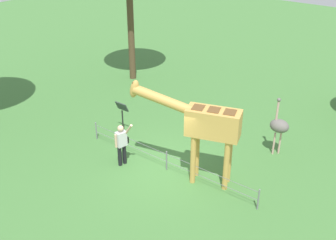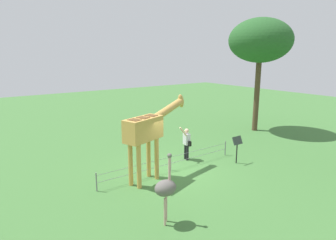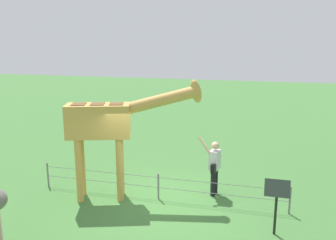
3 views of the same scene
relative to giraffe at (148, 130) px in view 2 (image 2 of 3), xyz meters
The scene contains 7 objects.
ground_plane 2.51m from the giraffe, ahead, with size 60.00×60.00×0.00m, color #427538.
giraffe is the anchor object (origin of this frame).
visitor 3.16m from the giraffe, 18.34° to the left, with size 0.66×0.59×1.74m.
ostrich 3.48m from the giraffe, 113.30° to the right, with size 0.70×0.56×2.25m.
tree_northeast 11.20m from the giraffe, 14.40° to the left, with size 4.07×4.07×7.40m.
info_sign 4.64m from the giraffe, 11.16° to the right, with size 0.56×0.21×1.32m.
wire_fence 2.18m from the giraffe, 10.38° to the left, with size 7.05×0.05×0.75m.
Camera 2 is at (-7.34, -9.91, 5.13)m, focal length 31.36 mm.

